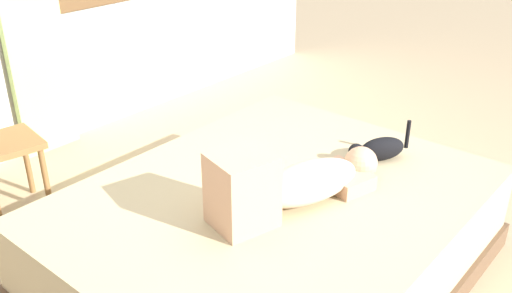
# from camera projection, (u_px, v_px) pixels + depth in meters

# --- Properties ---
(ground_plane) EXTENTS (16.00, 16.00, 0.00)m
(ground_plane) POSITION_uv_depth(u_px,v_px,m) (307.00, 278.00, 2.95)
(ground_plane) COLOR tan
(bed) EXTENTS (2.13, 1.70, 0.51)m
(bed) POSITION_uv_depth(u_px,v_px,m) (273.00, 236.00, 2.86)
(bed) COLOR brown
(bed) RESTS_ON ground
(person_lying) EXTENTS (0.94, 0.47, 0.34)m
(person_lying) POSITION_uv_depth(u_px,v_px,m) (293.00, 183.00, 2.61)
(person_lying) COLOR #CCB299
(person_lying) RESTS_ON bed
(cat) EXTENTS (0.32, 0.24, 0.21)m
(cat) POSITION_uv_depth(u_px,v_px,m) (379.00, 149.00, 3.03)
(cat) COLOR black
(cat) RESTS_ON bed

